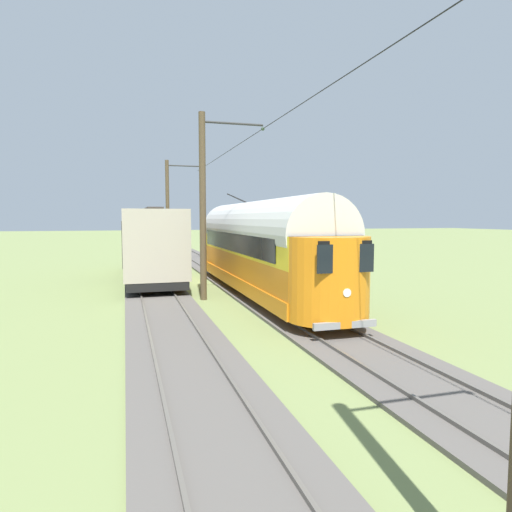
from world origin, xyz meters
TOP-DOWN VIEW (x-y plane):
  - ground_plane at (0.00, 0.00)m, footprint 220.00×220.00m
  - track_streetcar_siding at (-2.28, -0.31)m, footprint 2.80×80.00m
  - track_adjacent_siding at (2.28, -0.31)m, footprint 2.80×80.00m
  - vintage_streetcar at (-2.28, 5.12)m, footprint 2.65×16.94m
  - boxcar_adjacent at (2.28, -1.43)m, footprint 2.96×13.07m
  - catenary_pole_foreground at (0.33, -10.46)m, footprint 2.90×0.28m
  - catenary_pole_mid_near at (0.33, 5.67)m, footprint 2.90×0.28m
  - overhead_wire_run at (-2.22, 4.94)m, footprint 2.69×36.26m

SIDE VIEW (x-z plane):
  - ground_plane at x=0.00m, z-range 0.00..0.00m
  - track_streetcar_siding at x=-2.28m, z-range -0.04..0.14m
  - track_adjacent_siding at x=2.28m, z-range -0.04..0.14m
  - boxcar_adjacent at x=2.28m, z-range 0.24..4.09m
  - vintage_streetcar at x=-2.28m, z-range -0.15..4.67m
  - catenary_pole_foreground at x=0.33m, z-range 0.17..8.13m
  - catenary_pole_mid_near at x=0.33m, z-range 0.17..8.13m
  - overhead_wire_run at x=-2.22m, z-range 7.33..7.51m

